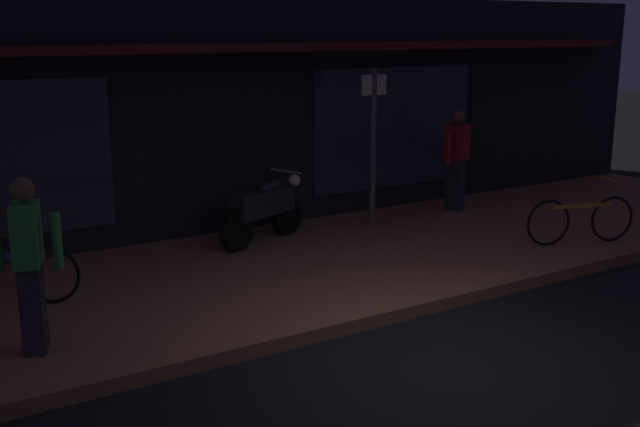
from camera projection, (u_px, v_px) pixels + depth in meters
The scene contains 9 objects.
ground_plane at pixel (444, 360), 7.35m from camera, with size 60.00×60.00×0.00m, color black.
sidewalk_slab at pixel (288, 271), 9.80m from camera, with size 18.00×4.00×0.15m, color brown.
storefront_building at pixel (181, 113), 12.17m from camera, with size 18.00×3.30×3.60m.
motorcycle at pixel (264, 208), 10.78m from camera, with size 1.63×0.82×0.97m.
bicycle_parked at pixel (580, 219), 10.72m from camera, with size 1.58×0.63×0.91m.
bicycle_extra at pixel (4, 273), 8.35m from camera, with size 1.44×0.89×0.91m.
person_photographer at pixel (29, 262), 6.98m from camera, with size 0.60×0.43×1.67m.
person_bystander at pixel (456, 158), 12.62m from camera, with size 0.61×0.43×1.67m.
sign_post at pixel (373, 138), 11.49m from camera, with size 0.44×0.09×2.40m.
Camera 1 is at (-4.64, -5.12, 3.10)m, focal length 42.84 mm.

